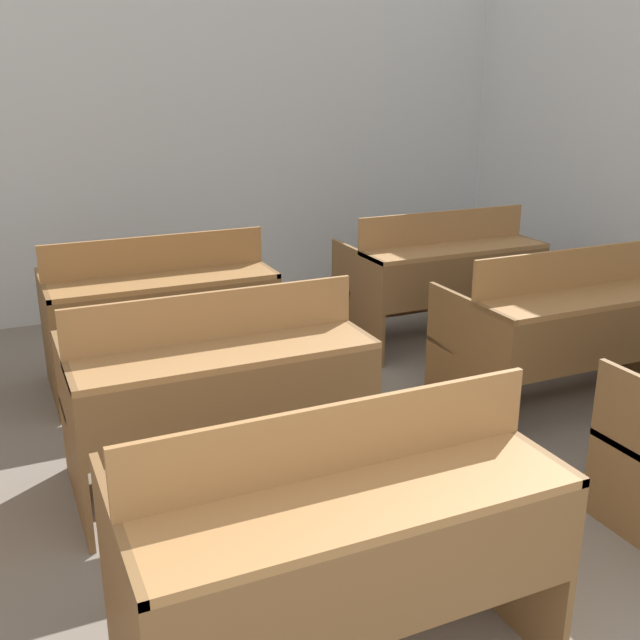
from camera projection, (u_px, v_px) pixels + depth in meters
name	position (u px, v px, depth m)	size (l,w,h in m)	color
wall_back	(97.00, 127.00, 5.61)	(7.03, 0.06, 2.95)	silver
bench_front_center	(337.00, 539.00, 2.32)	(1.34, 0.77, 0.94)	brown
bench_second_center	(218.00, 387.00, 3.44)	(1.34, 0.77, 0.94)	brown
bench_second_right	(568.00, 327.00, 4.25)	(1.34, 0.77, 0.94)	brown
bench_third_center	(160.00, 309.00, 4.58)	(1.34, 0.77, 0.94)	brown
bench_third_right	(441.00, 274.00, 5.37)	(1.34, 0.77, 0.94)	brown
wastepaper_bin	(498.00, 274.00, 6.61)	(0.28, 0.28, 0.35)	#474C51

